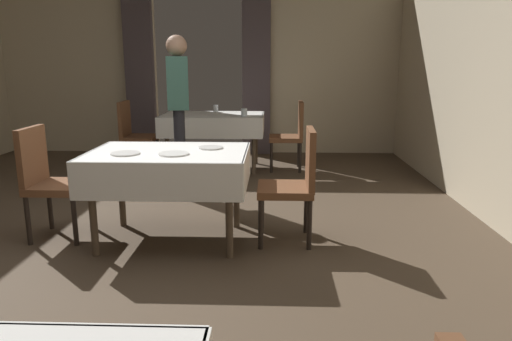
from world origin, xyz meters
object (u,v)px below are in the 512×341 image
object	(u,v)px
plate_mid_a	(125,153)
plate_mid_c	(174,154)
dining_table_far	(213,121)
chair_mid_right	(295,180)
chair_far_left	(134,132)
glass_far_b	(216,108)
plate_mid_b	(211,148)
person_waiter_by_doorway	(178,102)
dining_table_mid	(169,164)
glass_far_a	(244,112)
chair_far_right	(292,132)
chair_mid_left	(48,177)

from	to	relation	value
plate_mid_a	plate_mid_c	bearing A→B (deg)	-0.00
dining_table_far	chair_mid_right	xyz separation A→B (m)	(1.00, -2.71, -0.14)
dining_table_far	chair_far_left	world-z (taller)	chair_far_left
chair_mid_right	glass_far_b	xyz separation A→B (m)	(-1.00, 3.02, 0.28)
plate_mid_b	person_waiter_by_doorway	bearing A→B (deg)	111.87
dining_table_mid	glass_far_a	bearing A→B (deg)	79.76
person_waiter_by_doorway	chair_far_right	bearing A→B (deg)	45.05
chair_far_left	plate_mid_b	size ratio (longest dim) A/B	4.59
chair_mid_left	glass_far_a	world-z (taller)	chair_mid_left
chair_far_right	person_waiter_by_doorway	distance (m)	1.87
dining_table_mid	plate_mid_c	size ratio (longest dim) A/B	5.40
glass_far_a	glass_far_b	world-z (taller)	glass_far_a
dining_table_mid	chair_far_right	xyz separation A→B (m)	(1.08, 2.68, -0.13)
chair_mid_left	plate_mid_a	distance (m)	0.77
plate_mid_b	person_waiter_by_doorway	world-z (taller)	person_waiter_by_doorway
plate_mid_a	glass_far_a	bearing A→B (deg)	74.02
chair_far_right	chair_mid_right	bearing A→B (deg)	-91.47
chair_mid_right	plate_mid_b	bearing A→B (deg)	170.73
chair_mid_left	glass_far_b	size ratio (longest dim) A/B	9.61
glass_far_a	glass_far_b	bearing A→B (deg)	128.60
person_waiter_by_doorway	plate_mid_a	bearing A→B (deg)	-94.29
chair_mid_left	person_waiter_by_doorway	xyz separation A→B (m)	(0.83, 1.36, 0.51)
chair_mid_right	chair_far_left	distance (m)	3.34
chair_mid_left	plate_mid_c	distance (m)	1.13
chair_far_left	chair_far_right	xyz separation A→B (m)	(2.15, 0.04, 0.00)
plate_mid_b	person_waiter_by_doorway	xyz separation A→B (m)	(-0.51, 1.27, 0.27)
chair_mid_right	plate_mid_a	bearing A→B (deg)	-172.86
plate_mid_c	chair_far_right	bearing A→B (deg)	70.25
person_waiter_by_doorway	plate_mid_c	bearing A→B (deg)	-80.49
glass_far_a	dining_table_far	bearing A→B (deg)	151.14
chair_far_right	glass_far_b	bearing A→B (deg)	161.09
dining_table_mid	chair_far_left	bearing A→B (deg)	111.94
chair_mid_right	glass_far_b	distance (m)	3.19
person_waiter_by_doorway	glass_far_b	bearing A→B (deg)	83.10
plate_mid_c	glass_far_b	world-z (taller)	glass_far_b
chair_far_left	plate_mid_c	bearing A→B (deg)	-67.76
chair_mid_left	glass_far_a	xyz separation A→B (m)	(1.47, 2.45, 0.29)
plate_mid_a	person_waiter_by_doorway	bearing A→B (deg)	85.71
plate_mid_b	plate_mid_c	distance (m)	0.37
dining_table_far	chair_mid_left	bearing A→B (deg)	-110.83
chair_mid_left	dining_table_far	bearing A→B (deg)	69.17
plate_mid_b	glass_far_a	bearing A→B (deg)	86.84
glass_far_b	glass_far_a	bearing A→B (deg)	-51.40
dining_table_mid	chair_mid_right	xyz separation A→B (m)	(1.02, 0.03, -0.13)
glass_far_a	glass_far_b	distance (m)	0.71
dining_table_far	plate_mid_b	size ratio (longest dim) A/B	6.79
glass_far_a	dining_table_mid	bearing A→B (deg)	-100.24
chair_far_left	chair_mid_left	bearing A→B (deg)	-88.96
chair_mid_left	plate_mid_b	size ratio (longest dim) A/B	4.59
dining_table_far	chair_mid_left	distance (m)	2.89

